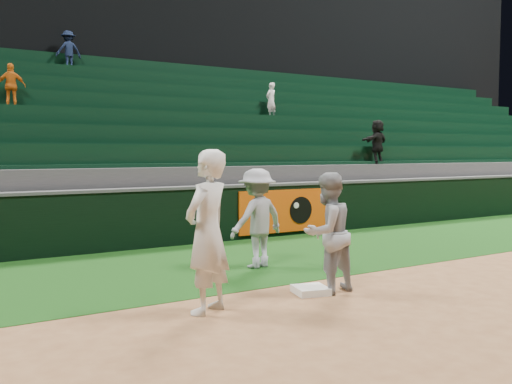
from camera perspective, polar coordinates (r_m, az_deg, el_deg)
ground at (r=7.84m, az=6.10°, el=-10.66°), size 70.00×70.00×0.00m
foul_grass at (r=10.31m, az=-4.29°, el=-7.07°), size 36.00×4.20×0.01m
upper_deck at (r=24.22m, az=-20.88°, el=13.29°), size 40.00×12.00×12.00m
first_base at (r=8.14m, az=5.48°, el=-9.74°), size 0.54×0.54×0.10m
first_baseman at (r=7.02m, az=-4.89°, el=-3.97°), size 0.88×0.78×2.02m
baserunner at (r=8.08m, az=7.16°, el=-4.07°), size 0.90×0.74×1.70m
base_coach at (r=9.74m, az=0.11°, el=-2.63°), size 1.19×0.82×1.69m
field_wall at (r=12.19m, az=-9.00°, el=-2.40°), size 36.00×0.45×1.25m
stadium_seating at (r=15.66m, az=-14.51°, el=2.84°), size 36.00×5.95×5.46m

